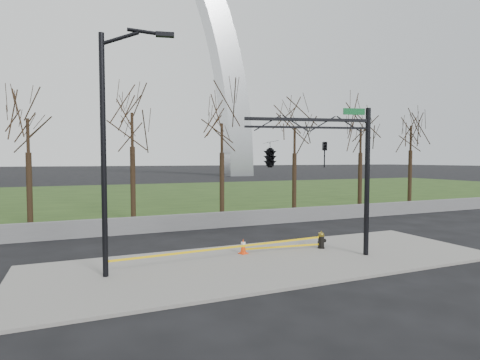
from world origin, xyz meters
name	(u,v)px	position (x,y,z in m)	size (l,w,h in m)	color
ground	(271,263)	(0.00, 0.00, 0.00)	(500.00, 500.00, 0.00)	black
sidewalk	(271,262)	(0.00, 0.00, 0.05)	(18.00, 6.00, 0.10)	gray
grass_strip	(144,195)	(0.00, 30.00, 0.03)	(120.00, 40.00, 0.06)	#233B15
guardrail	(206,221)	(0.00, 8.00, 0.45)	(60.00, 0.30, 0.90)	#59595B
gateway_arch	(108,26)	(0.00, 75.00, 32.50)	(66.00, 6.00, 65.00)	#BABCC1
tree_row	(179,160)	(-0.55, 12.00, 3.91)	(44.91, 4.00, 7.82)	black
fire_hydrant	(321,240)	(2.98, 0.95, 0.44)	(0.47, 0.30, 0.75)	black
traffic_cone	(243,246)	(-0.54, 1.38, 0.41)	(0.40, 0.40, 0.62)	#FF430D
street_light	(111,137)	(-5.72, 0.29, 4.69)	(2.36, 0.71, 8.21)	black
traffic_signal_mast	(289,155)	(0.82, 0.05, 4.15)	(4.97, 2.54, 6.00)	black
caution_tape	(245,247)	(-0.72, 0.79, 0.50)	(8.92, 1.05, 0.39)	yellow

